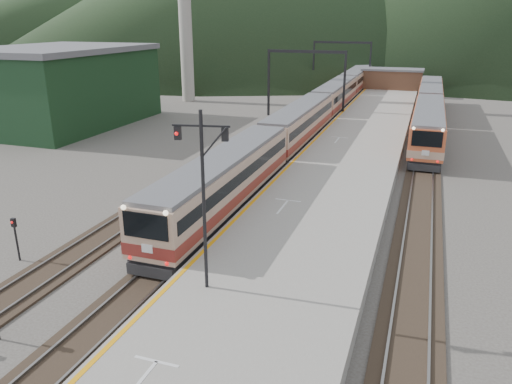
% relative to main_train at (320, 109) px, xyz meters
% --- Properties ---
extents(track_main, '(2.60, 200.00, 0.23)m').
position_rel_main_train_xyz_m(track_main, '(0.00, -10.42, -1.82)').
color(track_main, black).
rests_on(track_main, ground).
extents(track_far, '(2.60, 200.00, 0.23)m').
position_rel_main_train_xyz_m(track_far, '(-5.00, -10.42, -1.82)').
color(track_far, black).
rests_on(track_far, ground).
extents(track_second, '(2.60, 200.00, 0.23)m').
position_rel_main_train_xyz_m(track_second, '(11.50, -10.42, -1.82)').
color(track_second, black).
rests_on(track_second, ground).
extents(platform, '(8.00, 100.00, 1.00)m').
position_rel_main_train_xyz_m(platform, '(5.60, -12.42, -1.39)').
color(platform, gray).
rests_on(platform, ground).
extents(gantry_near, '(9.55, 0.25, 8.00)m').
position_rel_main_train_xyz_m(gantry_near, '(-2.85, 4.58, 3.70)').
color(gantry_near, black).
rests_on(gantry_near, ground).
extents(gantry_far, '(9.55, 0.25, 8.00)m').
position_rel_main_train_xyz_m(gantry_far, '(-2.85, 29.58, 3.70)').
color(gantry_far, black).
rests_on(gantry_far, ground).
extents(warehouse, '(14.50, 20.50, 8.60)m').
position_rel_main_train_xyz_m(warehouse, '(-28.00, -8.42, 2.43)').
color(warehouse, black).
rests_on(warehouse, ground).
extents(station_shed, '(9.40, 4.40, 3.10)m').
position_rel_main_train_xyz_m(station_shed, '(5.60, 27.58, 0.68)').
color(station_shed, brown).
rests_on(station_shed, platform).
extents(main_train, '(2.71, 74.48, 3.31)m').
position_rel_main_train_xyz_m(main_train, '(0.00, 0.00, 0.00)').
color(main_train, tan).
rests_on(main_train, track_main).
extents(second_train, '(2.74, 37.29, 3.34)m').
position_rel_main_train_xyz_m(second_train, '(11.50, 3.10, 0.01)').
color(second_train, '#CC5932').
rests_on(second_train, track_second).
extents(signal_mast, '(2.17, 0.57, 7.34)m').
position_rel_main_train_xyz_m(signal_mast, '(3.38, -38.32, 3.58)').
color(signal_mast, black).
rests_on(signal_mast, platform).
extents(short_signal_b, '(0.25, 0.21, 2.27)m').
position_rel_main_train_xyz_m(short_signal_b, '(-3.17, -18.56, -0.42)').
color(short_signal_b, black).
rests_on(short_signal_b, ground).
extents(short_signal_c, '(0.22, 0.16, 2.27)m').
position_rel_main_train_xyz_m(short_signal_c, '(-7.34, -37.40, -0.42)').
color(short_signal_c, black).
rests_on(short_signal_c, ground).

